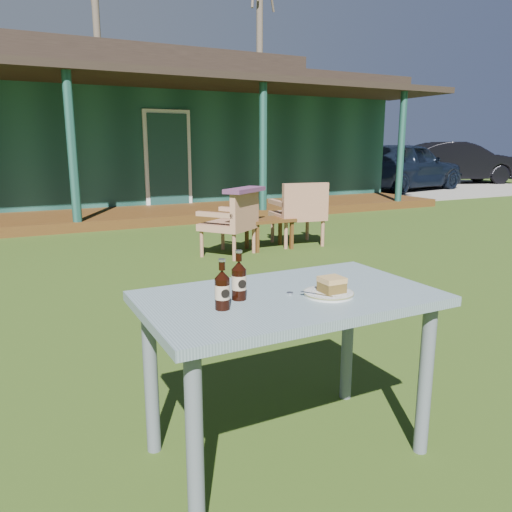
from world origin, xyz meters
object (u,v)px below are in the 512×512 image
car_near (404,166)px  armchair_right (300,210)px  plate (329,293)px  car_far (456,163)px  side_table (269,223)px  armchair_left (233,220)px  cake_slice (332,284)px  cola_bottle_far (222,289)px  cola_bottle_near (239,280)px  cafe_table (289,317)px

car_near → armchair_right: bearing=116.9°
car_near → plate: 13.64m
car_far → side_table: size_ratio=7.28×
plate → armchair_left: size_ratio=0.26×
car_far → cake_slice: car_far is taller
car_far → cola_bottle_far: (-13.69, -11.05, 0.08)m
cola_bottle_near → armchair_right: bearing=55.1°
cake_slice → side_table: cake_slice is taller
car_near → cafe_table: 13.67m
armchair_left → cafe_table: bearing=-111.2°
car_far → plate: car_far is taller
cake_slice → armchair_left: 4.06m
armchair_right → plate: bearing=-120.6°
car_near → cola_bottle_far: bearing=122.5°
cake_slice → armchair_right: (2.36, 4.02, -0.29)m
cake_slice → cola_bottle_near: cola_bottle_near is taller
cola_bottle_near → side_table: (2.24, 3.88, -0.46)m
armchair_left → plate: bearing=-108.9°
cafe_table → side_table: (2.03, 3.91, -0.28)m
cake_slice → armchair_right: size_ratio=0.11×
plate → armchair_right: size_ratio=0.24×
car_far → armchair_left: (-11.93, -7.25, -0.28)m
cake_slice → armchair_left: bearing=71.2°
plate → side_table: plate is taller
cake_slice → side_table: 4.44m
cafe_table → armchair_right: (2.50, 3.93, -0.14)m
plate → armchair_left: bearing=71.1°
armchair_left → armchair_right: size_ratio=0.93×
armchair_left → side_table: size_ratio=1.31×
cake_slice → cola_bottle_near: (-0.36, 0.12, 0.03)m
cola_bottle_far → side_table: (2.35, 3.96, -0.46)m
armchair_right → side_table: bearing=-177.7°
car_near → cola_bottle_far: car_near is taller
cola_bottle_near → cola_bottle_far: cola_bottle_near is taller
car_near → armchair_right: car_near is taller
side_table → cake_slice: bearing=-115.2°
cola_bottle_near → side_table: size_ratio=0.33×
plate → armchair_left: 4.06m
side_table → armchair_right: bearing=2.3°
cola_bottle_far → car_near: bearing=44.1°
cola_bottle_far → side_table: cola_bottle_far is taller
car_far → armchair_right: 12.97m
plate → cola_bottle_far: cola_bottle_far is taller
cola_bottle_near → cake_slice: bearing=-18.4°
armchair_right → side_table: armchair_right is taller
plate → armchair_right: 4.67m
car_far → plate: bearing=149.0°
armchair_left → car_near: bearing=35.7°
plate → side_table: bearing=64.6°
plate → armchair_right: armchair_right is taller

